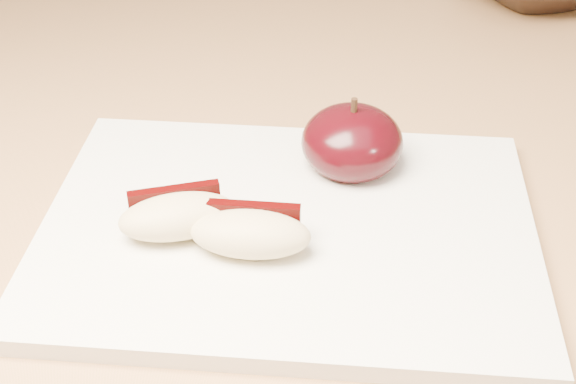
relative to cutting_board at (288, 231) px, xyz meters
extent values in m
cube|color=silver|center=(0.07, 0.83, -0.46)|extent=(2.40, 0.60, 0.90)
cube|color=#B0754C|center=(0.07, 0.13, -0.03)|extent=(1.64, 0.64, 0.04)
cube|color=silver|center=(0.00, 0.00, 0.00)|extent=(0.38, 0.32, 0.01)
ellipsoid|color=black|center=(0.06, 0.06, 0.02)|extent=(0.07, 0.07, 0.05)
cylinder|color=black|center=(0.06, 0.06, 0.05)|extent=(0.00, 0.00, 0.01)
ellipsoid|color=#D3BA86|center=(-0.07, 0.00, 0.02)|extent=(0.08, 0.04, 0.03)
cube|color=black|center=(-0.07, 0.02, 0.02)|extent=(0.06, 0.01, 0.02)
ellipsoid|color=#D3BA86|center=(-0.03, -0.02, 0.02)|extent=(0.08, 0.06, 0.03)
cube|color=black|center=(-0.02, -0.01, 0.02)|extent=(0.06, 0.02, 0.02)
camera|label=1|loc=(-0.09, -0.40, 0.33)|focal=50.00mm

